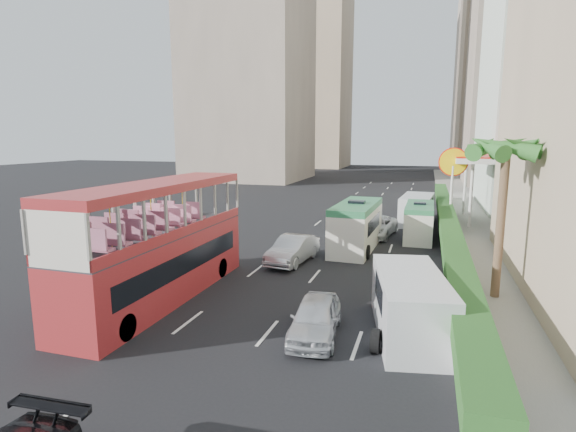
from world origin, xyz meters
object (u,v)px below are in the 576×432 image
at_px(minibus_far, 419,222).
at_px(panel_van_far, 417,209).
at_px(van_asset, 375,236).
at_px(shell_station, 495,190).
at_px(minibus_near, 356,226).
at_px(double_decker_bus, 160,241).
at_px(car_silver_lane_b, 315,336).
at_px(panel_van_near, 410,305).
at_px(palm_tree, 501,223).
at_px(car_silver_lane_a, 293,262).

relative_size(minibus_far, panel_van_far, 0.95).
distance_m(van_asset, shell_station, 11.81).
distance_m(minibus_near, shell_station, 15.05).
xyz_separation_m(minibus_near, panel_van_far, (3.39, 10.12, -0.32)).
bearing_deg(van_asset, panel_van_far, 73.42).
bearing_deg(double_decker_bus, car_silver_lane_b, -13.35).
relative_size(minibus_near, panel_van_near, 1.20).
height_order(double_decker_bus, palm_tree, palm_tree).
xyz_separation_m(car_silver_lane_b, panel_van_far, (2.80, 23.08, 1.14)).
height_order(double_decker_bus, minibus_near, double_decker_bus).
relative_size(car_silver_lane_a, minibus_near, 0.69).
distance_m(car_silver_lane_a, shell_station, 20.20).
relative_size(panel_van_near, shell_station, 0.68).
bearing_deg(car_silver_lane_a, panel_van_far, 73.02).
height_order(car_silver_lane_a, palm_tree, palm_tree).
distance_m(minibus_far, panel_van_far, 5.94).
relative_size(car_silver_lane_b, van_asset, 0.78).
relative_size(palm_tree, shell_station, 0.80).
height_order(car_silver_lane_b, palm_tree, palm_tree).
distance_m(double_decker_bus, minibus_near, 13.13).
bearing_deg(car_silver_lane_a, van_asset, 73.13).
bearing_deg(double_decker_bus, palm_tree, 16.16).
height_order(panel_van_far, palm_tree, palm_tree).
height_order(car_silver_lane_a, car_silver_lane_b, car_silver_lane_a).
bearing_deg(panel_van_far, van_asset, -109.50).
bearing_deg(minibus_near, car_silver_lane_a, -122.64).
xyz_separation_m(double_decker_bus, palm_tree, (13.80, 4.00, 0.85)).
height_order(double_decker_bus, panel_van_far, double_decker_bus).
relative_size(minibus_far, shell_station, 0.68).
height_order(double_decker_bus, car_silver_lane_a, double_decker_bus).
bearing_deg(minibus_near, palm_tree, -43.00).
xyz_separation_m(car_silver_lane_a, panel_van_near, (6.62, -7.70, 1.10)).
height_order(car_silver_lane_b, minibus_near, minibus_near).
bearing_deg(palm_tree, van_asset, 119.29).
xyz_separation_m(car_silver_lane_a, palm_tree, (9.99, -3.13, 3.38)).
relative_size(double_decker_bus, shell_station, 1.38).
xyz_separation_m(car_silver_lane_b, van_asset, (0.14, 17.09, 0.00)).
distance_m(car_silver_lane_b, panel_van_near, 3.52).
bearing_deg(palm_tree, shell_station, 83.40).
bearing_deg(car_silver_lane_a, palm_tree, -10.52).
bearing_deg(car_silver_lane_b, car_silver_lane_a, 105.97).
relative_size(minibus_near, panel_van_far, 1.15).
xyz_separation_m(minibus_far, panel_van_near, (0.02, -16.00, -0.11)).
relative_size(panel_van_near, panel_van_far, 0.96).
bearing_deg(van_asset, panel_van_near, -71.96).
height_order(car_silver_lane_a, minibus_near, minibus_near).
relative_size(panel_van_near, palm_tree, 0.86).
bearing_deg(van_asset, palm_tree, -53.32).
bearing_deg(double_decker_bus, minibus_near, 59.17).
relative_size(car_silver_lane_b, shell_station, 0.50).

